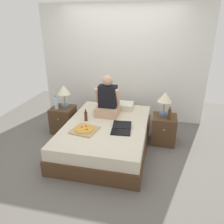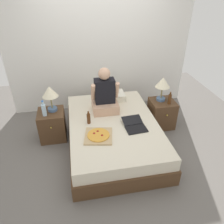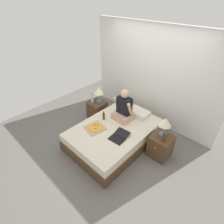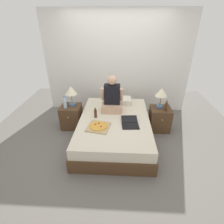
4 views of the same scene
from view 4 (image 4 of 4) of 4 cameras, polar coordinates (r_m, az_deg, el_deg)
ground_plane at (r=3.83m, az=0.77°, el=-8.10°), size 5.66×5.66×0.00m
wall_back at (r=4.62m, az=1.62°, el=15.48°), size 3.66×0.12×2.50m
bed at (r=3.70m, az=0.79°, el=-5.29°), size 1.46×2.12×0.46m
nightstand_left at (r=4.16m, az=-13.07°, el=-1.39°), size 0.44×0.47×0.53m
lamp_on_left_nightstand at (r=3.94m, az=-13.25°, el=6.45°), size 0.26×0.26×0.45m
water_bottle at (r=3.93m, az=-15.11°, el=2.76°), size 0.07×0.07×0.28m
nightstand_right at (r=4.10m, az=15.30°, el=-2.12°), size 0.44×0.47×0.53m
lamp_on_right_nightstand at (r=3.88m, az=15.83°, el=5.81°), size 0.26×0.26×0.45m
beer_bottle at (r=3.87m, az=17.25°, el=1.73°), size 0.06×0.06×0.23m
pillow at (r=4.24m, az=2.68°, el=3.80°), size 0.52×0.34×0.12m
person_seated at (r=3.80m, az=0.04°, el=4.59°), size 0.47×0.40×0.78m
laptop at (r=3.39m, az=5.90°, el=-3.80°), size 0.35×0.44×0.07m
pizza_box at (r=3.30m, az=-4.44°, el=-4.78°), size 0.47×0.47×0.05m
beer_bottle_on_bed at (r=3.60m, az=-5.41°, el=-0.45°), size 0.06×0.06×0.22m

